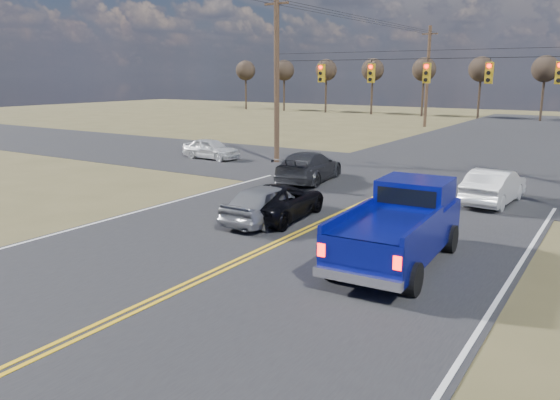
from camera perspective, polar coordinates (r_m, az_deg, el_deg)
The scene contains 12 objects.
ground at distance 14.13m, azimuth -9.66°, elevation -8.85°, with size 160.00×160.00×0.00m, color brown.
road_main at distance 22.18m, azimuth 7.92°, elevation -0.76°, with size 14.00×120.00×0.02m, color #28282B.
road_cross at distance 29.50m, azimuth 14.49°, elevation 2.36°, with size 120.00×12.00×0.02m, color #28282B.
signal_gantry at distance 28.68m, azimuth 15.90°, elevation 12.17°, with size 19.60×4.83×10.00m.
utility_poles at distance 28.09m, azimuth 14.44°, elevation 12.59°, with size 19.60×58.32×10.00m.
treeline at distance 37.67m, azimuth 19.44°, elevation 12.98°, with size 87.00×117.80×7.40m.
pickup_truck at distance 15.59m, azimuth 12.42°, elevation -2.73°, with size 2.58×5.99×2.21m.
silver_suv at distance 19.61m, azimuth -1.32°, elevation -0.31°, with size 1.68×4.18×1.42m, color gray.
black_suv at distance 20.22m, azimuth -0.07°, elevation -0.11°, with size 2.12×4.60×1.28m, color black.
white_car_queue at distance 24.14m, azimuth 21.45°, elevation 1.34°, with size 1.53×4.39×1.45m, color silver.
dgrey_car_queue at distance 27.21m, azimuth 3.03°, elevation 3.49°, with size 2.10×5.17×1.50m, color #313236.
cross_car_west at distance 34.86m, azimuth -7.23°, elevation 5.33°, with size 3.84×1.55×1.31m, color white.
Camera 1 is at (8.96, -9.62, 5.20)m, focal length 35.00 mm.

